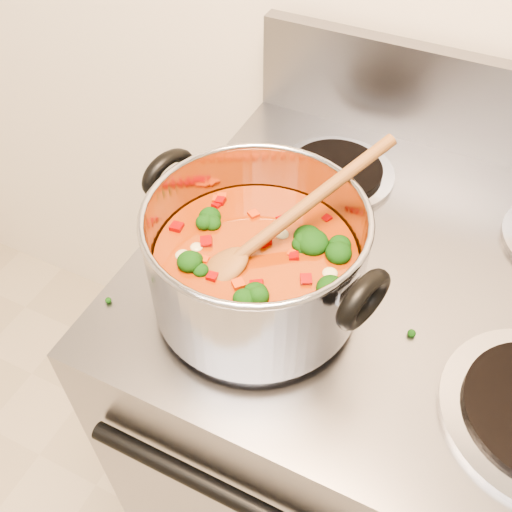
% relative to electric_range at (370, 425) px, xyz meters
% --- Properties ---
extents(electric_range, '(0.73, 0.67, 1.08)m').
position_rel_electric_range_xyz_m(electric_range, '(0.00, 0.00, 0.00)').
color(electric_range, gray).
rests_on(electric_range, ground).
extents(stockpot, '(0.32, 0.26, 0.15)m').
position_rel_electric_range_xyz_m(stockpot, '(-0.18, -0.14, 0.53)').
color(stockpot, '#9C9CA3').
rests_on(stockpot, electric_range).
extents(wooden_spoon, '(0.17, 0.24, 0.12)m').
position_rel_electric_range_xyz_m(wooden_spoon, '(-0.17, -0.13, 0.57)').
color(wooden_spoon, brown).
rests_on(wooden_spoon, stockpot).
extents(cooktop_crumbs, '(0.21, 0.17, 0.01)m').
position_rel_electric_range_xyz_m(cooktop_crumbs, '(-0.07, 0.00, 0.46)').
color(cooktop_crumbs, black).
rests_on(cooktop_crumbs, electric_range).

